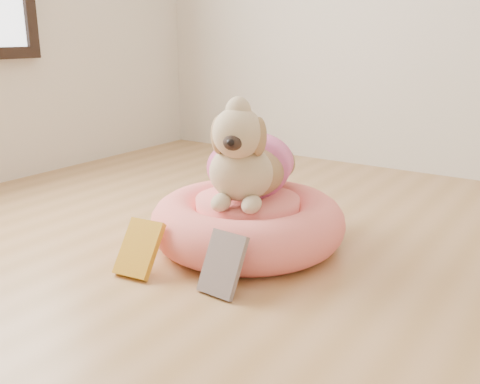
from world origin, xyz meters
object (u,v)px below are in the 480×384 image
Objects in this scene: book_white at (223,264)px; book_yellow at (139,249)px; dog at (248,145)px; pet_bed at (248,222)px.

book_yellow is at bearing -169.68° from book_white.
dog reaches higher than book_yellow.
book_yellow is 0.31m from book_white.
pet_bed reaches higher than book_white.
book_yellow is (-0.16, -0.41, -0.00)m from pet_bed.
pet_bed is 3.70× the size of book_yellow.
pet_bed reaches higher than book_yellow.
book_yellow is 0.99× the size of book_white.
dog reaches higher than pet_bed.
dog is 2.72× the size of book_yellow.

